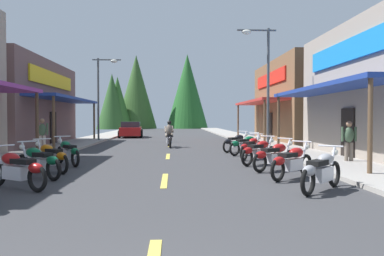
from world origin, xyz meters
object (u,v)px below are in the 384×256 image
object	(u,v)px
motorcycle_parked_right_3	(259,151)
rider_cruising_lead	(169,136)
motorcycle_parked_left_1	(17,169)
pedestrian_browsing	(349,139)
motorcycle_parked_right_2	(275,155)
motorcycle_parked_right_6	(236,142)
motorcycle_parked_left_3	(50,157)
streetlamp_right	(263,72)
motorcycle_parked_right_1	(292,161)
motorcycle_parked_right_4	(251,147)
motorcycle_parked_right_0	(321,170)
parked_car_curbside	(131,130)
motorcycle_parked_left_4	(68,152)
motorcycle_parked_left_2	(38,161)
pedestrian_by_shop	(42,133)
motorcycle_parked_right_5	(246,144)
streetlamp_left	(103,87)

from	to	relation	value
motorcycle_parked_right_3	rider_cruising_lead	size ratio (longest dim) A/B	0.78
motorcycle_parked_left_1	pedestrian_browsing	size ratio (longest dim) A/B	1.17
motorcycle_parked_right_2	pedestrian_browsing	bearing A→B (deg)	-9.97
motorcycle_parked_right_2	motorcycle_parked_right_6	bearing A→B (deg)	54.47
motorcycle_parked_left_3	pedestrian_browsing	distance (m)	10.42
pedestrian_browsing	streetlamp_right	bearing A→B (deg)	19.97
motorcycle_parked_right_1	motorcycle_parked_right_4	distance (m)	5.17
motorcycle_parked_right_0	motorcycle_parked_left_1	size ratio (longest dim) A/B	0.87
motorcycle_parked_right_0	pedestrian_browsing	world-z (taller)	pedestrian_browsing
motorcycle_parked_right_2	parked_car_curbside	xyz separation A→B (m)	(-7.05, 22.05, 0.20)
motorcycle_parked_right_4	motorcycle_parked_left_1	xyz separation A→B (m)	(-6.91, -6.40, 0.00)
motorcycle_parked_right_3	pedestrian_browsing	distance (m)	3.35
motorcycle_parked_right_3	motorcycle_parked_right_1	bearing A→B (deg)	-128.87
motorcycle_parked_left_4	rider_cruising_lead	xyz separation A→B (m)	(3.55, 8.29, 0.17)
motorcycle_parked_left_2	pedestrian_by_shop	bearing A→B (deg)	-33.48
rider_cruising_lead	pedestrian_by_shop	world-z (taller)	pedestrian_by_shop
pedestrian_browsing	motorcycle_parked_left_3	bearing A→B (deg)	101.44
pedestrian_by_shop	motorcycle_parked_right_5	bearing A→B (deg)	-103.48
streetlamp_left	motorcycle_parked_left_2	distance (m)	17.24
motorcycle_parked_left_1	motorcycle_parked_left_2	xyz separation A→B (m)	(-0.09, 1.64, 0.00)
motorcycle_parked_right_0	motorcycle_parked_right_2	xyz separation A→B (m)	(-0.14, 3.50, 0.00)
motorcycle_parked_right_1	streetlamp_left	bearing A→B (deg)	73.74
motorcycle_parked_right_4	motorcycle_parked_right_5	size ratio (longest dim) A/B	0.99
streetlamp_left	motorcycle_parked_right_6	xyz separation A→B (m)	(8.25, -8.75, -3.43)
motorcycle_parked_right_2	motorcycle_parked_right_4	distance (m)	3.50
pedestrian_browsing	motorcycle_parked_left_2	bearing A→B (deg)	108.24
streetlamp_left	pedestrian_by_shop	size ratio (longest dim) A/B	3.58
motorcycle_parked_right_1	rider_cruising_lead	xyz separation A→B (m)	(-3.53, 11.72, 0.17)
streetlamp_left	motorcycle_parked_right_4	xyz separation A→B (m)	(8.31, -12.09, -3.43)
motorcycle_parked_right_0	pedestrian_by_shop	world-z (taller)	pedestrian_by_shop
motorcycle_parked_right_4	motorcycle_parked_right_6	world-z (taller)	same
streetlamp_left	parked_car_curbside	world-z (taller)	streetlamp_left
streetlamp_right	motorcycle_parked_right_2	bearing A→B (deg)	-100.33
motorcycle_parked_left_2	motorcycle_parked_left_4	bearing A→B (deg)	-51.26
motorcycle_parked_right_3	pedestrian_by_shop	bearing A→B (deg)	109.97
motorcycle_parked_right_3	motorcycle_parked_left_3	size ratio (longest dim) A/B	1.04
motorcycle_parked_left_3	parked_car_curbside	xyz separation A→B (m)	(0.05, 22.05, 0.20)
pedestrian_by_shop	parked_car_curbside	distance (m)	15.59
streetlamp_right	motorcycle_parked_left_1	world-z (taller)	streetlamp_right
rider_cruising_lead	parked_car_curbside	distance (m)	12.52
motorcycle_parked_right_1	motorcycle_parked_left_4	world-z (taller)	same
pedestrian_browsing	rider_cruising_lead	bearing A→B (deg)	41.00
motorcycle_parked_right_0	motorcycle_parked_left_1	world-z (taller)	same
rider_cruising_lead	parked_car_curbside	size ratio (longest dim) A/B	0.49
motorcycle_parked_right_4	motorcycle_parked_right_1	bearing A→B (deg)	-143.83
motorcycle_parked_left_2	motorcycle_parked_right_1	bearing A→B (deg)	-144.75
motorcycle_parked_right_3	motorcycle_parked_right_5	size ratio (longest dim) A/B	0.91
motorcycle_parked_left_4	pedestrian_browsing	bearing A→B (deg)	-126.28
pedestrian_by_shop	motorcycle_parked_right_6	bearing A→B (deg)	-93.96
motorcycle_parked_left_1	pedestrian_by_shop	xyz separation A→B (m)	(-2.66, 9.58, 0.48)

